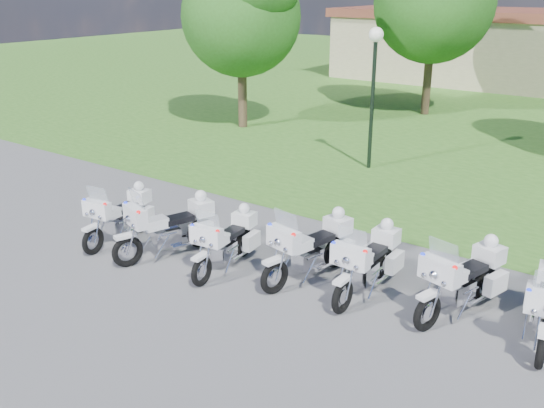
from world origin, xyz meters
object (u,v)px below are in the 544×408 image
Objects in this scene: motorcycle_1 at (171,226)px; motorcycle_3 at (312,246)px; motorcycle_4 at (368,261)px; motorcycle_5 at (464,278)px; motorcycle_0 at (121,214)px; motorcycle_2 at (227,240)px; lamp_post at (374,64)px.

motorcycle_1 reaches higher than motorcycle_3.
motorcycle_5 is at bearing -169.72° from motorcycle_4.
motorcycle_1 is at bearing 12.88° from motorcycle_4.
motorcycle_1 is (1.52, 0.07, 0.06)m from motorcycle_0.
lamp_post reaches higher than motorcycle_2.
motorcycle_4 is 0.53× the size of lamp_post.
motorcycle_0 is 0.94× the size of motorcycle_1.
motorcycle_5 is (7.40, 1.37, 0.05)m from motorcycle_0.
motorcycle_0 is at bearing 10.13° from motorcycle_4.
motorcycle_4 is 8.71m from lamp_post.
motorcycle_1 is at bearing 175.02° from motorcycle_0.
motorcycle_0 is 0.50× the size of lamp_post.
motorcycle_1 reaches higher than motorcycle_4.
motorcycle_3 is at bearing 5.02° from motorcycle_4.
lamp_post is (-5.51, 7.07, 2.58)m from motorcycle_5.
motorcycle_2 is at bearing 33.54° from motorcycle_3.
motorcycle_5 is at bearing -177.16° from motorcycle_0.
motorcycle_4 is at bearing -148.11° from motorcycle_1.
motorcycle_3 reaches higher than motorcycle_0.
motorcycle_1 is 1.00× the size of motorcycle_5.
motorcycle_2 is 4.64m from motorcycle_5.
motorcycle_3 is (4.52, 0.94, 0.06)m from motorcycle_0.
motorcycle_5 is (5.88, 1.30, -0.01)m from motorcycle_1.
motorcycle_3 is 1.19m from motorcycle_4.
motorcycle_4 reaches higher than motorcycle_2.
motorcycle_3 reaches higher than motorcycle_4.
motorcycle_2 is at bearing 14.69° from motorcycle_4.
motorcycle_3 is (3.00, 0.87, -0.01)m from motorcycle_1.
motorcycle_3 is 1.02× the size of motorcycle_4.
lamp_post is at bearing -73.86° from motorcycle_1.
motorcycle_5 reaches higher than motorcycle_2.
motorcycle_5 is (1.70, 0.32, 0.02)m from motorcycle_4.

